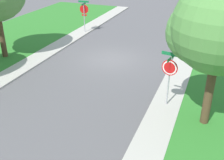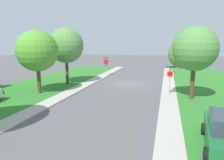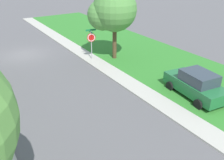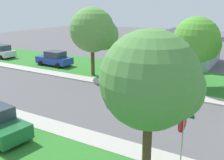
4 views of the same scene
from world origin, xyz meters
name	(u,v)px [view 3 (image 3 of 4)]	position (x,y,z in m)	size (l,w,h in m)	color
ground_plane	(25,55)	(0.00, 0.00, 0.00)	(120.00, 120.00, 0.00)	#565456
sidewalk_west	(145,93)	(-4.70, 12.00, 0.05)	(1.40, 56.00, 0.10)	#ADA89E
lawn_west	(193,77)	(-9.40, 12.00, 0.04)	(8.00, 56.00, 0.08)	#2D7528
stop_sign_far_corner	(91,39)	(-4.72, 4.60, 1.89)	(0.91, 0.91, 2.77)	#9E9EA3
car_green_far_down_street	(196,84)	(-7.18, 14.02, 0.87)	(2.41, 4.48, 1.76)	#1E6033
tree_sidewalk_near	(112,11)	(-6.35, 5.31, 4.22)	(3.98, 3.70, 6.21)	#4C3823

